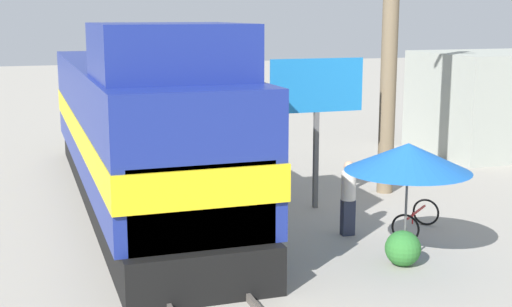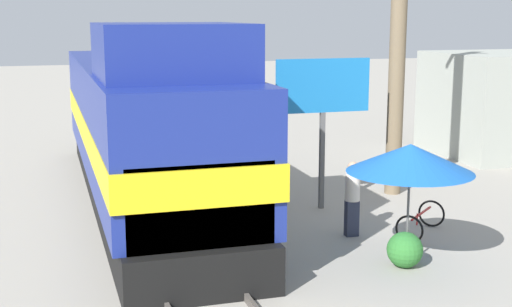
{
  "view_description": "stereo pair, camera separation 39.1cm",
  "coord_description": "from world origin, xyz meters",
  "px_view_note": "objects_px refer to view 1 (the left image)",
  "views": [
    {
      "loc": [
        -2.96,
        -14.1,
        5.05
      ],
      "look_at": [
        1.2,
        -1.69,
        2.48
      ],
      "focal_mm": 50.0,
      "sensor_mm": 36.0,
      "label": 1
    },
    {
      "loc": [
        -2.59,
        -14.22,
        5.05
      ],
      "look_at": [
        1.2,
        -1.69,
        2.48
      ],
      "focal_mm": 50.0,
      "sensor_mm": 36.0,
      "label": 2
    }
  ],
  "objects_px": {
    "vendor_umbrella": "(408,157)",
    "person_bystander": "(348,195)",
    "utility_pole": "(390,25)",
    "billboard_sign": "(317,94)",
    "bicycle": "(416,219)",
    "locomotive": "(139,131)"
  },
  "relations": [
    {
      "from": "vendor_umbrella",
      "to": "person_bystander",
      "type": "relative_size",
      "value": 1.45
    },
    {
      "from": "locomotive",
      "to": "bicycle",
      "type": "xyz_separation_m",
      "value": [
        5.67,
        -4.5,
        -1.69
      ]
    },
    {
      "from": "utility_pole",
      "to": "vendor_umbrella",
      "type": "relative_size",
      "value": 3.71
    },
    {
      "from": "person_bystander",
      "to": "bicycle",
      "type": "distance_m",
      "value": 1.73
    },
    {
      "from": "utility_pole",
      "to": "vendor_umbrella",
      "type": "xyz_separation_m",
      "value": [
        -2.56,
        -5.52,
        -2.5
      ]
    },
    {
      "from": "vendor_umbrella",
      "to": "billboard_sign",
      "type": "distance_m",
      "value": 4.68
    },
    {
      "from": "locomotive",
      "to": "utility_pole",
      "type": "xyz_separation_m",
      "value": [
        6.89,
        -0.75,
        2.72
      ]
    },
    {
      "from": "person_bystander",
      "to": "vendor_umbrella",
      "type": "bearing_deg",
      "value": -84.06
    },
    {
      "from": "utility_pole",
      "to": "person_bystander",
      "type": "xyz_separation_m",
      "value": [
        -2.79,
        -3.35,
        -3.79
      ]
    },
    {
      "from": "utility_pole",
      "to": "billboard_sign",
      "type": "distance_m",
      "value": 3.22
    },
    {
      "from": "bicycle",
      "to": "billboard_sign",
      "type": "bearing_deg",
      "value": 163.78
    },
    {
      "from": "utility_pole",
      "to": "billboard_sign",
      "type": "bearing_deg",
      "value": -160.54
    },
    {
      "from": "utility_pole",
      "to": "billboard_sign",
      "type": "height_order",
      "value": "utility_pole"
    },
    {
      "from": "vendor_umbrella",
      "to": "bicycle",
      "type": "distance_m",
      "value": 2.92
    },
    {
      "from": "billboard_sign",
      "to": "bicycle",
      "type": "bearing_deg",
      "value": -64.9
    },
    {
      "from": "vendor_umbrella",
      "to": "person_bystander",
      "type": "distance_m",
      "value": 2.54
    },
    {
      "from": "billboard_sign",
      "to": "person_bystander",
      "type": "height_order",
      "value": "billboard_sign"
    },
    {
      "from": "locomotive",
      "to": "person_bystander",
      "type": "xyz_separation_m",
      "value": [
        4.11,
        -4.09,
        -1.07
      ]
    },
    {
      "from": "locomotive",
      "to": "vendor_umbrella",
      "type": "distance_m",
      "value": 7.63
    },
    {
      "from": "utility_pole",
      "to": "person_bystander",
      "type": "bearing_deg",
      "value": -129.81
    },
    {
      "from": "billboard_sign",
      "to": "bicycle",
      "type": "xyz_separation_m",
      "value": [
        1.33,
        -2.85,
        -2.68
      ]
    },
    {
      "from": "billboard_sign",
      "to": "bicycle",
      "type": "distance_m",
      "value": 4.13
    }
  ]
}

